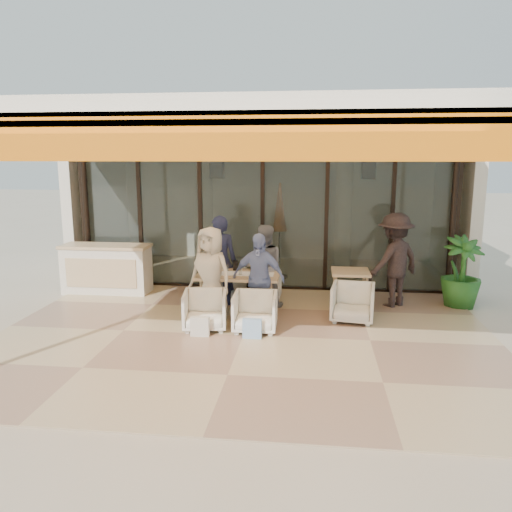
{
  "coord_description": "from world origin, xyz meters",
  "views": [
    {
      "loc": [
        1.07,
        -7.54,
        2.83
      ],
      "look_at": [
        0.1,
        0.9,
        1.15
      ],
      "focal_mm": 35.0,
      "sensor_mm": 36.0,
      "label": 1
    }
  ],
  "objects": [
    {
      "name": "dining_table",
      "position": [
        -0.27,
        1.25,
        0.69
      ],
      "size": [
        1.5,
        0.9,
        0.93
      ],
      "color": "beige",
      "rests_on": "ground"
    },
    {
      "name": "tote_bag_cream",
      "position": [
        -0.69,
        -0.11,
        0.17
      ],
      "size": [
        0.3,
        0.1,
        0.34
      ],
      "primitive_type": "cube",
      "color": "silver",
      "rests_on": "ground"
    },
    {
      "name": "standing_woman",
      "position": [
        2.63,
        1.99,
        0.91
      ],
      "size": [
        1.34,
        1.25,
        1.82
      ],
      "primitive_type": "imported",
      "rotation": [
        0.0,
        0.0,
        3.8
      ],
      "color": "black",
      "rests_on": "ground"
    },
    {
      "name": "tote_bag_blue",
      "position": [
        0.15,
        -0.11,
        0.17
      ],
      "size": [
        0.3,
        0.1,
        0.34
      ],
      "primitive_type": "cube",
      "color": "#99BFD8",
      "rests_on": "ground"
    },
    {
      "name": "chair_near_right",
      "position": [
        0.15,
        0.29,
        0.36
      ],
      "size": [
        0.72,
        0.67,
        0.72
      ],
      "primitive_type": "imported",
      "rotation": [
        0.0,
        0.0,
        0.02
      ],
      "color": "white",
      "rests_on": "ground"
    },
    {
      "name": "diner_periwinkle",
      "position": [
        0.15,
        0.79,
        0.78
      ],
      "size": [
        0.97,
        0.54,
        1.57
      ],
      "primitive_type": "imported",
      "rotation": [
        0.0,
        0.0,
        -0.18
      ],
      "color": "#7C96CE",
      "rests_on": "ground"
    },
    {
      "name": "chair_near_left",
      "position": [
        -0.69,
        0.29,
        0.36
      ],
      "size": [
        0.79,
        0.75,
        0.72
      ],
      "primitive_type": "imported",
      "rotation": [
        0.0,
        0.0,
        0.15
      ],
      "color": "white",
      "rests_on": "ground"
    },
    {
      "name": "terrace_floor",
      "position": [
        0.0,
        0.0,
        0.01
      ],
      "size": [
        8.0,
        6.0,
        0.01
      ],
      "primitive_type": "cube",
      "color": "tan",
      "rests_on": "ground"
    },
    {
      "name": "host_counter",
      "position": [
        -3.24,
        2.3,
        0.53
      ],
      "size": [
        1.85,
        0.65,
        1.04
      ],
      "color": "silver",
      "rests_on": "ground"
    },
    {
      "name": "chair_far_left",
      "position": [
        -0.69,
        2.19,
        0.35
      ],
      "size": [
        0.83,
        0.8,
        0.7
      ],
      "primitive_type": "imported",
      "rotation": [
        0.0,
        0.0,
        2.86
      ],
      "color": "white",
      "rests_on": "ground"
    },
    {
      "name": "glass_storefront",
      "position": [
        0.0,
        3.0,
        1.6
      ],
      "size": [
        8.08,
        0.1,
        3.2
      ],
      "color": "#9EADA3",
      "rests_on": "ground"
    },
    {
      "name": "ground",
      "position": [
        0.0,
        0.0,
        0.0
      ],
      "size": [
        70.0,
        70.0,
        0.0
      ],
      "primitive_type": "plane",
      "color": "#C6B293",
      "rests_on": "ground"
    },
    {
      "name": "side_table",
      "position": [
        1.79,
        1.73,
        0.64
      ],
      "size": [
        0.7,
        0.7,
        0.74
      ],
      "color": "beige",
      "rests_on": "ground"
    },
    {
      "name": "potted_palm",
      "position": [
        3.9,
        2.11,
        0.69
      ],
      "size": [
        0.94,
        0.94,
        1.38
      ],
      "primitive_type": "imported",
      "rotation": [
        0.0,
        0.0,
        0.26
      ],
      "color": "#1E5919",
      "rests_on": "ground"
    },
    {
      "name": "chair_far_right",
      "position": [
        0.15,
        2.19,
        0.3
      ],
      "size": [
        0.6,
        0.56,
        0.61
      ],
      "primitive_type": "imported",
      "rotation": [
        0.0,
        0.0,
        3.13
      ],
      "color": "white",
      "rests_on": "ground"
    },
    {
      "name": "interior_block",
      "position": [
        0.01,
        5.31,
        2.23
      ],
      "size": [
        9.05,
        3.62,
        3.52
      ],
      "color": "silver",
      "rests_on": "ground"
    },
    {
      "name": "diner_cream",
      "position": [
        -0.69,
        0.79,
        0.83
      ],
      "size": [
        0.95,
        0.79,
        1.66
      ],
      "primitive_type": "imported",
      "rotation": [
        0.0,
        0.0,
        -0.38
      ],
      "color": "beige",
      "rests_on": "ground"
    },
    {
      "name": "terrace_structure",
      "position": [
        0.0,
        -0.26,
        3.25
      ],
      "size": [
        8.0,
        6.0,
        3.4
      ],
      "color": "silver",
      "rests_on": "ground"
    },
    {
      "name": "diner_navy",
      "position": [
        -0.69,
        1.69,
        0.88
      ],
      "size": [
        0.65,
        0.43,
        1.76
      ],
      "primitive_type": "imported",
      "rotation": [
        0.0,
        0.0,
        3.16
      ],
      "color": "#171D33",
      "rests_on": "ground"
    },
    {
      "name": "diner_grey",
      "position": [
        0.15,
        1.69,
        0.8
      ],
      "size": [
        0.86,
        0.72,
        1.59
      ],
      "primitive_type": "imported",
      "rotation": [
        0.0,
        0.0,
        3.3
      ],
      "color": "slate",
      "rests_on": "ground"
    },
    {
      "name": "side_chair",
      "position": [
        1.79,
        0.98,
        0.37
      ],
      "size": [
        0.81,
        0.77,
        0.74
      ],
      "primitive_type": "imported",
      "rotation": [
        0.0,
        0.0,
        -0.14
      ],
      "color": "white",
      "rests_on": "ground"
    }
  ]
}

